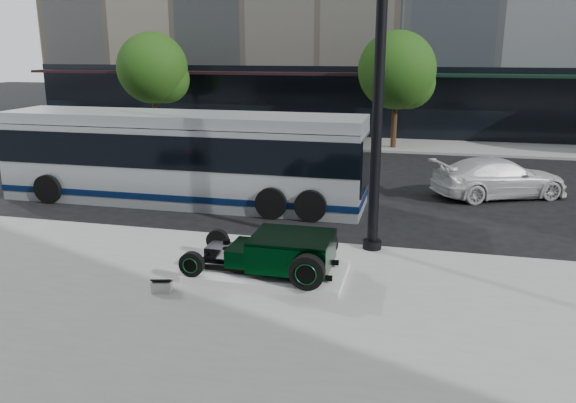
% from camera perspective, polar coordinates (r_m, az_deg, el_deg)
% --- Properties ---
extents(ground, '(120.00, 120.00, 0.00)m').
position_cam_1_polar(ground, '(16.48, 4.51, -2.20)').
color(ground, black).
rests_on(ground, ground).
extents(sidewalk_far, '(70.00, 4.00, 0.12)m').
position_cam_1_polar(sidewalk_far, '(30.03, 8.80, 5.75)').
color(sidewalk_far, gray).
rests_on(sidewalk_far, ground).
extents(street_trees, '(29.80, 3.80, 5.70)m').
position_cam_1_polar(street_trees, '(28.66, 11.28, 12.66)').
color(street_trees, black).
rests_on(street_trees, sidewalk_far).
extents(display_plinth, '(3.40, 1.80, 0.15)m').
position_cam_1_polar(display_plinth, '(12.44, -2.05, -7.15)').
color(display_plinth, silver).
rests_on(display_plinth, sidewalk_near).
extents(hot_rod, '(3.22, 2.00, 0.81)m').
position_cam_1_polar(hot_rod, '(12.17, -0.56, -5.10)').
color(hot_rod, black).
rests_on(hot_rod, display_plinth).
extents(info_plaque, '(0.46, 0.39, 0.31)m').
position_cam_1_polar(info_plaque, '(11.92, -12.69, -8.29)').
color(info_plaque, silver).
rests_on(info_plaque, sidewalk_near).
extents(lamppost, '(0.46, 0.46, 8.43)m').
position_cam_1_polar(lamppost, '(13.39, 9.18, 11.16)').
color(lamppost, black).
rests_on(lamppost, sidewalk_near).
extents(transit_bus, '(12.12, 2.88, 2.92)m').
position_cam_1_polar(transit_bus, '(18.84, -10.69, 4.46)').
color(transit_bus, silver).
rests_on(transit_bus, ground).
extents(white_sedan, '(4.97, 3.60, 1.34)m').
position_cam_1_polar(white_sedan, '(20.50, 20.68, 2.26)').
color(white_sedan, white).
rests_on(white_sedan, ground).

